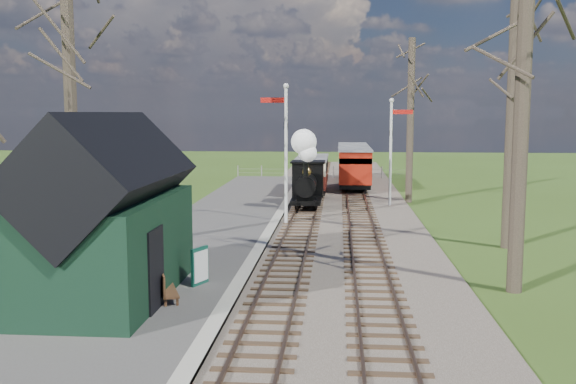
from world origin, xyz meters
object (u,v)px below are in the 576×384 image
semaphore_near (284,144)px  semaphore_far (392,144)px  station_shed (108,218)px  person (157,264)px  coach (312,173)px  sign_board (200,266)px  locomotive (307,174)px  red_carriage_b (353,161)px  red_carriage_a (354,167)px  bench (165,286)px

semaphore_near → semaphore_far: (5.14, 6.00, -0.27)m
station_shed → person: station_shed is taller
semaphore_near → coach: bearing=85.8°
station_shed → coach: size_ratio=0.99×
sign_board → locomotive: bearing=81.7°
red_carriage_b → person: bearing=-101.1°
semaphore_far → person: (-7.61, -17.32, -2.43)m
station_shed → person: (1.07, 0.68, -1.34)m
red_carriage_a → bench: red_carriage_a is taller
coach → sign_board: 21.31m
semaphore_far → sign_board: 18.10m
semaphore_far → bench: semaphore_far is taller
semaphore_near → locomotive: 4.87m
semaphore_near → sign_board: size_ratio=5.91×
locomotive → red_carriage_a: (2.61, 8.46, -0.35)m
sign_board → person: (-1.01, -0.67, 0.20)m
bench → red_carriage_b: bearing=80.0°
semaphore_far → red_carriage_a: semaphore_far is taller
coach → semaphore_near: bearing=-94.2°
semaphore_near → semaphore_far: size_ratio=1.09×
station_shed → locomotive: size_ratio=1.58×
semaphore_near → person: 11.90m
sign_board → red_carriage_a: bearing=78.4°
red_carriage_b → red_carriage_a: bearing=-90.0°
semaphore_far → locomotive: 4.88m
semaphore_far → person: 19.08m
red_carriage_a → bench: (-5.41, -25.11, -0.95)m
locomotive → person: locomotive is taller
red_carriage_a → red_carriage_b: (0.00, 5.50, 0.00)m
semaphore_far → locomotive: bearing=-160.9°
locomotive → bench: 16.94m
semaphore_near → person: (-2.46, -11.32, -2.70)m
semaphore_far → red_carriage_a: bearing=104.3°
semaphore_near → red_carriage_b: semaphore_near is taller
semaphore_far → bench: 19.74m
station_shed → coach: (4.30, 22.54, -0.90)m
coach → sign_board: size_ratio=6.05×
sign_board → coach: bearing=84.0°
coach → bench: coach is taller
station_shed → semaphore_near: 12.58m
bench → semaphore_far: bearing=68.4°
coach → person: 22.10m
red_carriage_b → locomotive: bearing=-100.6°
locomotive → sign_board: bearing=-98.3°
coach → person: coach is taller
station_shed → coach: 22.96m
red_carriage_b → sign_board: red_carriage_b is taller
coach → semaphore_far: bearing=-46.0°
coach → person: size_ratio=4.41×
semaphore_far → locomotive: (-4.39, -1.52, -1.49)m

